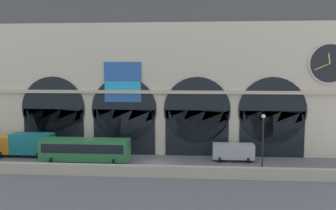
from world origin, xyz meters
name	(u,v)px	position (x,y,z in m)	size (l,w,h in m)	color
ground_plane	(156,164)	(0.00, 0.00, 0.00)	(200.00, 200.00, 0.00)	slate
quay_parapet_wall	(151,171)	(0.00, -5.07, 0.64)	(90.00, 0.70, 1.27)	#B2A891
station_building	(162,75)	(0.03, 7.78, 10.78)	(51.53, 5.98, 22.15)	beige
box_truck_west	(26,144)	(-17.88, 2.71, 1.70)	(7.50, 2.91, 3.12)	orange
bus_midwest	(85,150)	(-8.82, -0.34, 1.78)	(11.00, 3.25, 3.10)	#2D7A42
van_mideast	(233,151)	(9.60, 2.50, 1.25)	(5.20, 2.48, 2.20)	#ADB2B7
street_lamp_quayside	(263,137)	(12.00, -4.27, 4.41)	(0.44, 0.44, 6.90)	black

